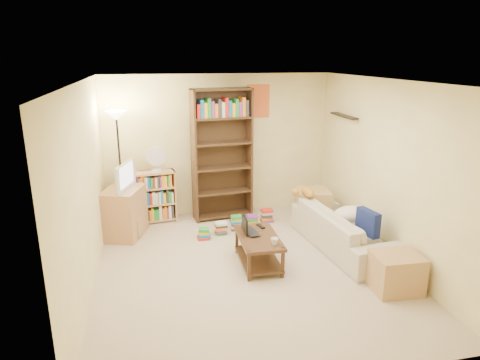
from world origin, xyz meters
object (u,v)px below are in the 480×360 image
Objects in this scene: end_cabinet at (396,273)px; television at (121,176)px; sofa at (344,230)px; laptop at (254,231)px; floor_lamp at (118,136)px; short_bookshelf at (155,197)px; desk_fan at (156,159)px; tabby_cat at (306,192)px; tv_stand at (124,213)px; coffee_table at (258,246)px; mug at (275,241)px; side_table at (312,207)px; tall_bookshelf at (222,152)px.

television is at bearing 143.87° from end_cabinet.
end_cabinet is (0.10, -1.25, -0.06)m from sofa.
end_cabinet is (1.51, -1.16, -0.20)m from laptop.
end_cabinet is (3.33, -2.43, -0.76)m from television.
laptop is at bearing -40.26° from floor_lamp.
short_bookshelf is 0.69m from desk_fan.
short_bookshelf is at bearing -24.69° from television.
desk_fan is at bearing 158.91° from tabby_cat.
coffee_table is at bearing -18.46° from tv_stand.
mug is at bearing -65.05° from coffee_table.
side_table is (0.22, 0.23, -0.36)m from tabby_cat.
laptop is 0.48m from mug.
sofa is at bearing -83.36° from side_table.
tabby_cat is at bearing -134.05° from side_table.
tabby_cat reaches higher than side_table.
side_table is at bearing -23.07° from short_bookshelf.
tv_stand is 1.92m from tall_bookshelf.
end_cabinet is at bearing -84.53° from side_table.
floor_lamp is (-0.52, -0.24, 1.12)m from short_bookshelf.
laptop is at bearing 142.48° from end_cabinet.
mug is 3.04m from floor_lamp.
mug is at bearing -124.93° from tabby_cat.
tv_stand reaches higher than tabby_cat.
side_table is at bearing 15.60° from tv_stand.
floor_lamp is at bearing 140.95° from end_cabinet.
short_bookshelf is 1.26m from floor_lamp.
tall_bookshelf is (1.68, 0.48, 0.81)m from tv_stand.
tall_bookshelf reaches higher than coffee_table.
coffee_table is 2.33m from tv_stand.
coffee_table is 0.49× the size of floor_lamp.
tall_bookshelf is at bearing 96.03° from coffee_table.
side_table is (-0.11, 0.98, 0.01)m from sofa.
sofa is 1.37m from mug.
end_cabinet is (2.77, -2.91, -0.89)m from desk_fan.
coffee_table is (-1.05, -1.00, -0.40)m from tabby_cat.
sofa is at bearing -39.68° from short_bookshelf.
laptop is at bearing 100.25° from coffee_table.
sofa reaches higher than laptop.
laptop is at bearing 109.38° from mug.
end_cabinet is (3.35, -2.72, -1.34)m from floor_lamp.
tall_bookshelf reaches higher than side_table.
television is (-3.23, 1.17, 0.70)m from sofa.
tall_bookshelf is at bearing 37.60° from sofa.
coffee_table is at bearing -91.19° from tall_bookshelf.
coffee_table is at bearing -136.34° from tabby_cat.
mug is 0.26× the size of desk_fan.
side_table reaches higher than mug.
sofa is 1.42m from laptop.
floor_lamp reaches higher than tv_stand.
sofa is at bearing -0.88° from tv_stand.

